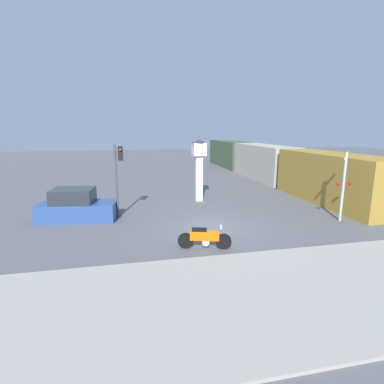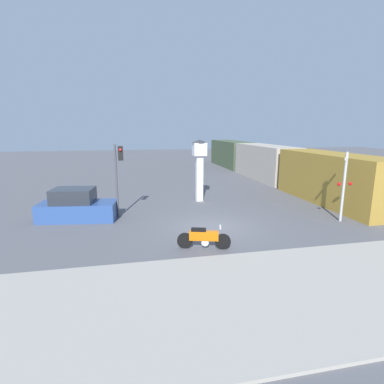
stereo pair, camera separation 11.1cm
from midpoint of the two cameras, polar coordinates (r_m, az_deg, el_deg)
The scene contains 8 objects.
ground_plane at distance 15.78m, azimuth 3.66°, elevation -6.73°, with size 120.00×120.00×0.00m, color #56565B.
sidewalk_strip at distance 10.09m, azimuth 14.58°, elevation -18.19°, with size 36.00×6.00×0.10m.
motorcycle at distance 12.93m, azimuth 2.12°, elevation -8.70°, with size 2.25×0.80×1.02m.
clock_tower at distance 20.94m, azimuth 1.18°, elevation 5.96°, with size 1.06×1.06×4.31m.
freight_train at distance 31.81m, azimuth 13.48°, elevation 5.60°, with size 2.80×31.27×3.40m.
traffic_light at distance 17.41m, azimuth -14.03°, elevation 4.48°, with size 0.50×0.35×4.20m.
railroad_crossing_signal at distance 18.30m, azimuth 26.76°, elevation 1.38°, with size 0.90×0.82×3.84m.
parked_car at distance 18.03m, azimuth -21.29°, elevation -2.67°, with size 4.41×2.36×1.80m.
Camera 1 is at (-4.20, -14.35, 5.06)m, focal length 28.00 mm.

